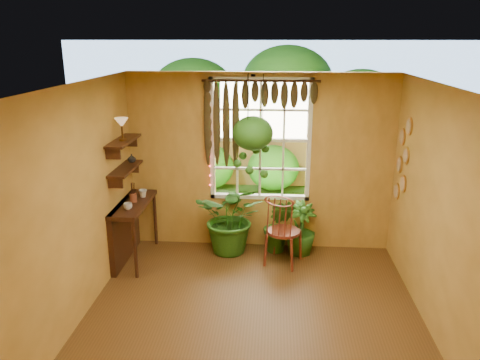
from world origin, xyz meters
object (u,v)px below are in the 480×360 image
object	(u,v)px
potted_plant_left	(232,217)
hanging_basket	(253,137)
counter_ledge	(127,224)
windsor_chair	(283,241)
potted_plant_mid	(279,225)

from	to	relation	value
potted_plant_left	hanging_basket	xyz separation A→B (m)	(0.31, -0.09, 1.26)
counter_ledge	hanging_basket	world-z (taller)	hanging_basket
counter_ledge	hanging_basket	bearing A→B (deg)	8.30
potted_plant_left	hanging_basket	size ratio (longest dim) A/B	0.78
windsor_chair	hanging_basket	bearing A→B (deg)	171.59
counter_ledge	potted_plant_mid	bearing A→B (deg)	10.56
counter_ledge	potted_plant_left	xyz separation A→B (m)	(1.51, 0.36, 0.02)
potted_plant_mid	potted_plant_left	bearing A→B (deg)	-175.63
potted_plant_left	potted_plant_mid	bearing A→B (deg)	4.37
potted_plant_mid	counter_ledge	bearing A→B (deg)	-169.44
hanging_basket	counter_ledge	bearing A→B (deg)	-171.70
windsor_chair	hanging_basket	world-z (taller)	hanging_basket
potted_plant_mid	hanging_basket	world-z (taller)	hanging_basket
windsor_chair	potted_plant_mid	bearing A→B (deg)	117.84
potted_plant_left	potted_plant_mid	distance (m)	0.72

